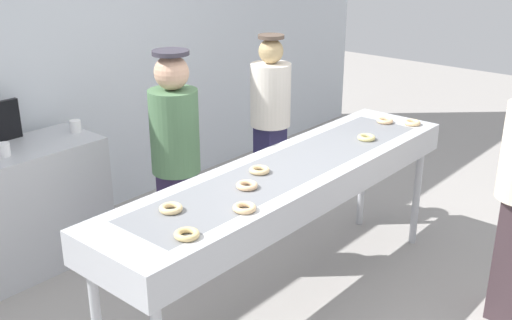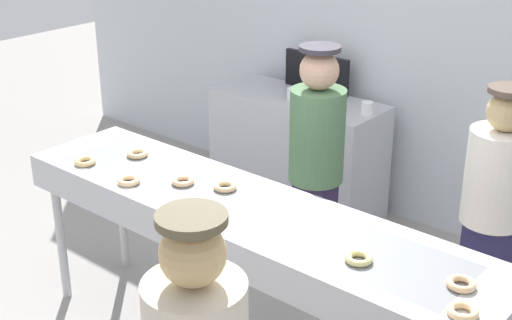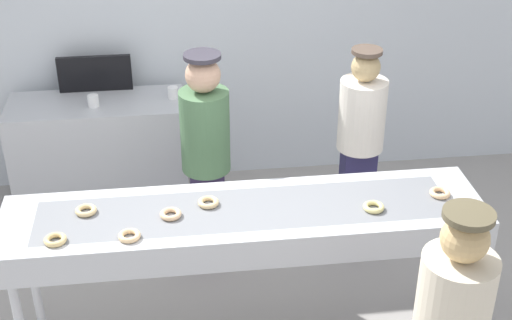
{
  "view_description": "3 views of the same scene",
  "coord_description": "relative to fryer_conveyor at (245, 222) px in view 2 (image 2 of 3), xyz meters",
  "views": [
    {
      "loc": [
        -2.84,
        -2.17,
        2.41
      ],
      "look_at": [
        -0.12,
        0.18,
        1.04
      ],
      "focal_mm": 42.61,
      "sensor_mm": 36.0,
      "label": 1
    },
    {
      "loc": [
        2.21,
        -2.53,
        2.69
      ],
      "look_at": [
        -0.11,
        0.22,
        1.16
      ],
      "focal_mm": 50.56,
      "sensor_mm": 36.0,
      "label": 2
    },
    {
      "loc": [
        -0.39,
        -3.61,
        3.38
      ],
      "look_at": [
        0.11,
        0.3,
        1.17
      ],
      "focal_mm": 51.16,
      "sensor_mm": 36.0,
      "label": 3
    }
  ],
  "objects": [
    {
      "name": "back_wall",
      "position": [
        0.0,
        2.24,
        0.6
      ],
      "size": [
        8.0,
        0.12,
        3.01
      ],
      "primitive_type": "cube",
      "color": "silver",
      "rests_on": "ground"
    },
    {
      "name": "fryer_conveyor",
      "position": [
        0.0,
        0.0,
        0.0
      ],
      "size": [
        2.88,
        0.66,
        1.01
      ],
      "color": "#B7BABF",
      "rests_on": "ground"
    },
    {
      "name": "plain_donut_0",
      "position": [
        1.2,
        0.01,
        0.11
      ],
      "size": [
        0.18,
        0.18,
        0.03
      ],
      "primitive_type": "torus",
      "rotation": [
        0.0,
        0.0,
        0.92
      ],
      "color": "#F4C38E",
      "rests_on": "fryer_conveyor"
    },
    {
      "name": "plain_donut_1",
      "position": [
        -1.08,
        -0.2,
        0.11
      ],
      "size": [
        0.18,
        0.18,
        0.03
      ],
      "primitive_type": "torus",
      "rotation": [
        0.0,
        0.0,
        2.26
      ],
      "color": "#EECB82",
      "rests_on": "fryer_conveyor"
    },
    {
      "name": "plain_donut_2",
      "position": [
        -0.93,
        0.08,
        0.11
      ],
      "size": [
        0.14,
        0.14,
        0.03
      ],
      "primitive_type": "torus",
      "rotation": [
        0.0,
        0.0,
        0.11
      ],
      "color": "#F2CF8E",
      "rests_on": "fryer_conveyor"
    },
    {
      "name": "plain_donut_3",
      "position": [
        -0.44,
        -0.02,
        0.11
      ],
      "size": [
        0.14,
        0.14,
        0.03
      ],
      "primitive_type": "torus",
      "rotation": [
        0.0,
        0.0,
        1.49
      ],
      "color": "#F6C491",
      "rests_on": "fryer_conveyor"
    },
    {
      "name": "plain_donut_4",
      "position": [
        -0.21,
        0.08,
        0.11
      ],
      "size": [
        0.18,
        0.18,
        0.03
      ],
      "primitive_type": "torus",
      "rotation": [
        0.0,
        0.0,
        0.74
      ],
      "color": "#E8C488",
      "rests_on": "fryer_conveyor"
    },
    {
      "name": "plain_donut_5",
      "position": [
        0.76,
        -0.1,
        0.11
      ],
      "size": [
        0.18,
        0.18,
        0.03
      ],
      "primitive_type": "torus",
      "rotation": [
        0.0,
        0.0,
        0.93
      ],
      "color": "#E6D685",
      "rests_on": "fryer_conveyor"
    },
    {
      "name": "plain_donut_6",
      "position": [
        -0.67,
        -0.21,
        0.11
      ],
      "size": [
        0.17,
        0.17,
        0.03
      ],
      "primitive_type": "torus",
      "rotation": [
        0.0,
        0.0,
        0.43
      ],
      "color": "#F7CA8F",
      "rests_on": "fryer_conveyor"
    },
    {
      "name": "plain_donut_7",
      "position": [
        1.3,
        -0.18,
        0.11
      ],
      "size": [
        0.16,
        0.16,
        0.03
      ],
      "primitive_type": "torus",
      "rotation": [
        0.0,
        0.0,
        0.3
      ],
      "color": "#F7CE90",
      "rests_on": "fryer_conveyor"
    },
    {
      "name": "worker_baker",
      "position": [
        -0.18,
        0.88,
        0.04
      ],
      "size": [
        0.34,
        0.34,
        1.66
      ],
      "rotation": [
        0.0,
        0.0,
        3.36
      ],
      "color": "#2E2344",
      "rests_on": "ground"
    },
    {
      "name": "worker_assistant",
      "position": [
        0.95,
        0.94,
        0.01
      ],
      "size": [
        0.34,
        0.34,
        1.61
      ],
      "rotation": [
        0.0,
        0.0,
        3.3
      ],
      "color": "#252248",
      "rests_on": "ground"
    },
    {
      "name": "prep_counter",
      "position": [
        -1.0,
        1.79,
        -0.44
      ],
      "size": [
        1.4,
        0.57,
        0.94
      ],
      "primitive_type": "cube",
      "color": "#B7BABF",
      "rests_on": "ground"
    },
    {
      "name": "paper_cup_0",
      "position": [
        -1.0,
        1.72,
        0.08
      ],
      "size": [
        0.09,
        0.09,
        0.09
      ],
      "primitive_type": "cylinder",
      "color": "white",
      "rests_on": "prep_counter"
    },
    {
      "name": "paper_cup_1",
      "position": [
        -0.38,
        1.8,
        0.08
      ],
      "size": [
        0.09,
        0.09,
        0.09
      ],
      "primitive_type": "cylinder",
      "color": "white",
      "rests_on": "prep_counter"
    },
    {
      "name": "menu_display",
      "position": [
        -1.0,
        2.03,
        0.18
      ],
      "size": [
        0.59,
        0.04,
        0.3
      ],
      "primitive_type": "cube",
      "color": "black",
      "rests_on": "prep_counter"
    }
  ]
}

